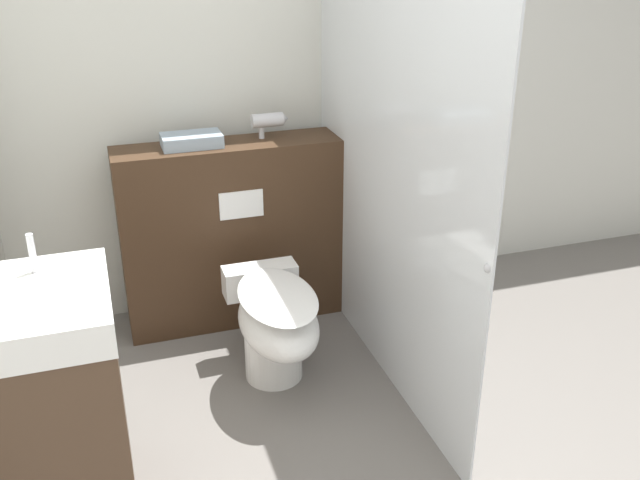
{
  "coord_description": "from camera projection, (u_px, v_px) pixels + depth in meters",
  "views": [
    {
      "loc": [
        -0.83,
        -1.73,
        2.0
      ],
      "look_at": [
        0.11,
        1.12,
        0.64
      ],
      "focal_mm": 40.0,
      "sensor_mm": 36.0,
      "label": 1
    }
  ],
  "objects": [
    {
      "name": "folded_towel",
      "position": [
        192.0,
        140.0,
        3.46
      ],
      "size": [
        0.29,
        0.17,
        0.06
      ],
      "color": "#8C9EAD",
      "rests_on": "partition_panel"
    },
    {
      "name": "sink_vanity",
      "position": [
        56.0,
        406.0,
        2.47
      ],
      "size": [
        0.46,
        0.56,
        1.04
      ],
      "color": "#473323",
      "rests_on": "ground_plane"
    },
    {
      "name": "wall_back",
      "position": [
        253.0,
        76.0,
        3.68
      ],
      "size": [
        8.0,
        0.06,
        2.5
      ],
      "color": "silver",
      "rests_on": "ground_plane"
    },
    {
      "name": "toilet",
      "position": [
        275.0,
        324.0,
        3.24
      ],
      "size": [
        0.36,
        0.68,
        0.5
      ],
      "color": "white",
      "rests_on": "ground_plane"
    },
    {
      "name": "shower_glass",
      "position": [
        387.0,
        176.0,
        3.1
      ],
      "size": [
        0.04,
        1.79,
        1.95
      ],
      "color": "silver",
      "rests_on": "ground_plane"
    },
    {
      "name": "partition_panel",
      "position": [
        237.0,
        233.0,
        3.73
      ],
      "size": [
        1.19,
        0.29,
        0.98
      ],
      "color": "#3D2819",
      "rests_on": "ground_plane"
    },
    {
      "name": "hair_drier",
      "position": [
        269.0,
        121.0,
        3.58
      ],
      "size": [
        0.19,
        0.07,
        0.13
      ],
      "color": "#B7B7BC",
      "rests_on": "partition_panel"
    }
  ]
}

